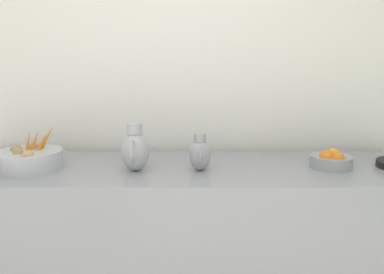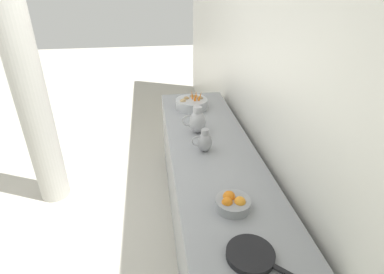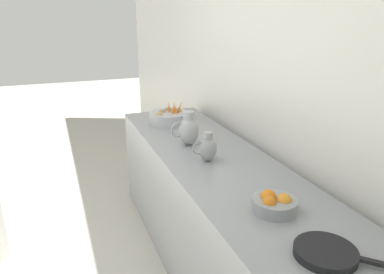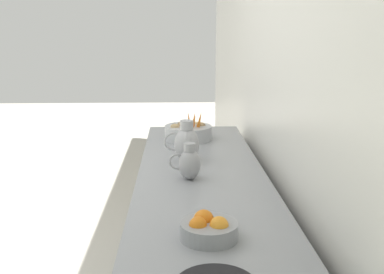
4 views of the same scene
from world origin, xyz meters
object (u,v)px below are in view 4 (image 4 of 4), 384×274
(orange_bowl, at_px, (208,228))
(metal_pitcher_short, at_px, (189,163))
(metal_pitcher_tall, at_px, (186,143))
(vegetable_colander, at_px, (188,132))

(orange_bowl, height_order, metal_pitcher_short, metal_pitcher_short)
(metal_pitcher_tall, bearing_deg, metal_pitcher_short, 91.32)
(orange_bowl, distance_m, metal_pitcher_tall, 1.06)
(orange_bowl, xyz_separation_m, metal_pitcher_short, (0.05, -0.71, 0.05))
(metal_pitcher_tall, relative_size, metal_pitcher_short, 1.27)
(vegetable_colander, distance_m, metal_pitcher_short, 0.91)
(metal_pitcher_short, bearing_deg, metal_pitcher_tall, -88.68)
(orange_bowl, height_order, metal_pitcher_tall, metal_pitcher_tall)
(vegetable_colander, relative_size, orange_bowl, 1.54)
(vegetable_colander, height_order, metal_pitcher_tall, metal_pitcher_tall)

